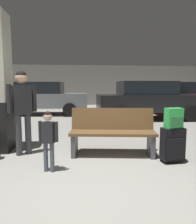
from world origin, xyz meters
name	(u,v)px	position (x,y,z in m)	size (l,w,h in m)	color
ground_plane	(81,131)	(0.00, 4.00, -0.05)	(18.00, 18.00, 0.10)	gray
garage_back_wall	(79,85)	(0.00, 12.86, 1.40)	(18.00, 0.12, 2.80)	slate
bench	(113,132)	(0.56, 1.48, 0.44)	(1.65, 0.72, 0.89)	brown
suitcase	(173,144)	(1.52, 0.95, 0.32)	(0.40, 0.26, 0.60)	black
backpack_bright	(174,118)	(1.52, 0.95, 0.77)	(0.30, 0.23, 0.34)	green
child	(48,135)	(-0.54, 0.75, 0.58)	(0.30, 0.22, 0.94)	#4C5160
adult	(22,104)	(-1.14, 1.65, 0.98)	(0.49, 0.32, 1.59)	#38383D
parked_car_side	(193,97)	(5.43, 7.34, 0.81)	(4.10, 1.81, 1.51)	maroon
parked_car_near	(148,99)	(2.70, 5.85, 0.81)	(4.11, 1.82, 1.51)	black
parked_car_far	(42,97)	(-1.76, 7.69, 0.81)	(4.18, 1.96, 1.51)	slate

